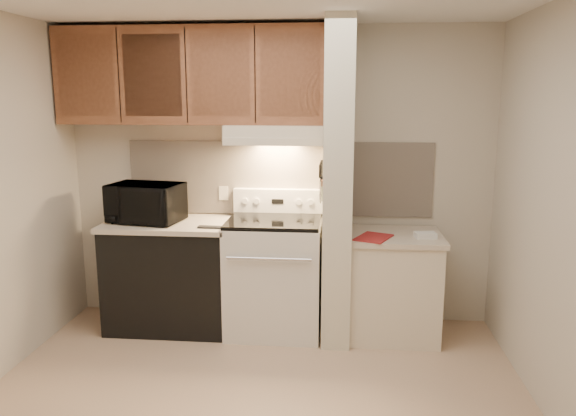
# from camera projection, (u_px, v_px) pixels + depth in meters

# --- Properties ---
(floor) EXTENTS (3.60, 3.60, 0.00)m
(floor) POSITION_uv_depth(u_px,v_px,m) (253.00, 402.00, 3.59)
(floor) COLOR tan
(floor) RESTS_ON ground
(wall_back) EXTENTS (3.60, 2.50, 0.02)m
(wall_back) POSITION_uv_depth(u_px,v_px,m) (279.00, 176.00, 4.81)
(wall_back) COLOR beige
(wall_back) RESTS_ON floor
(wall_right) EXTENTS (0.02, 3.00, 2.50)m
(wall_right) POSITION_uv_depth(u_px,v_px,m) (565.00, 218.00, 3.18)
(wall_right) COLOR beige
(wall_right) RESTS_ON floor
(backsplash) EXTENTS (2.60, 0.02, 0.63)m
(backsplash) POSITION_uv_depth(u_px,v_px,m) (279.00, 178.00, 4.80)
(backsplash) COLOR beige
(backsplash) RESTS_ON wall_back
(range_body) EXTENTS (0.76, 0.65, 0.92)m
(range_body) POSITION_uv_depth(u_px,v_px,m) (275.00, 277.00, 4.63)
(range_body) COLOR silver
(range_body) RESTS_ON floor
(oven_window) EXTENTS (0.50, 0.01, 0.30)m
(oven_window) POSITION_uv_depth(u_px,v_px,m) (270.00, 285.00, 4.31)
(oven_window) COLOR black
(oven_window) RESTS_ON range_body
(oven_handle) EXTENTS (0.65, 0.02, 0.02)m
(oven_handle) POSITION_uv_depth(u_px,v_px,m) (269.00, 259.00, 4.23)
(oven_handle) COLOR silver
(oven_handle) RESTS_ON range_body
(cooktop) EXTENTS (0.74, 0.64, 0.03)m
(cooktop) POSITION_uv_depth(u_px,v_px,m) (274.00, 221.00, 4.54)
(cooktop) COLOR black
(cooktop) RESTS_ON range_body
(range_backguard) EXTENTS (0.76, 0.08, 0.20)m
(range_backguard) POSITION_uv_depth(u_px,v_px,m) (278.00, 201.00, 4.79)
(range_backguard) COLOR silver
(range_backguard) RESTS_ON range_body
(range_display) EXTENTS (0.10, 0.01, 0.04)m
(range_display) POSITION_uv_depth(u_px,v_px,m) (278.00, 201.00, 4.75)
(range_display) COLOR black
(range_display) RESTS_ON range_backguard
(range_knob_left_outer) EXTENTS (0.05, 0.02, 0.05)m
(range_knob_left_outer) POSITION_uv_depth(u_px,v_px,m) (245.00, 201.00, 4.77)
(range_knob_left_outer) COLOR silver
(range_knob_left_outer) RESTS_ON range_backguard
(range_knob_left_inner) EXTENTS (0.05, 0.02, 0.05)m
(range_knob_left_inner) POSITION_uv_depth(u_px,v_px,m) (257.00, 201.00, 4.76)
(range_knob_left_inner) COLOR silver
(range_knob_left_inner) RESTS_ON range_backguard
(range_knob_right_inner) EXTENTS (0.05, 0.02, 0.05)m
(range_knob_right_inner) POSITION_uv_depth(u_px,v_px,m) (299.00, 202.00, 4.73)
(range_knob_right_inner) COLOR silver
(range_knob_right_inner) RESTS_ON range_backguard
(range_knob_right_outer) EXTENTS (0.05, 0.02, 0.05)m
(range_knob_right_outer) POSITION_uv_depth(u_px,v_px,m) (311.00, 202.00, 4.72)
(range_knob_right_outer) COLOR silver
(range_knob_right_outer) RESTS_ON range_backguard
(dishwasher_front) EXTENTS (1.00, 0.63, 0.87)m
(dishwasher_front) POSITION_uv_depth(u_px,v_px,m) (171.00, 276.00, 4.73)
(dishwasher_front) COLOR black
(dishwasher_front) RESTS_ON floor
(left_countertop) EXTENTS (1.04, 0.67, 0.04)m
(left_countertop) POSITION_uv_depth(u_px,v_px,m) (169.00, 224.00, 4.64)
(left_countertop) COLOR beige
(left_countertop) RESTS_ON dishwasher_front
(spoon_rest) EXTENTS (0.20, 0.08, 0.01)m
(spoon_rest) POSITION_uv_depth(u_px,v_px,m) (211.00, 227.00, 4.40)
(spoon_rest) COLOR black
(spoon_rest) RESTS_ON left_countertop
(teal_jar) EXTENTS (0.11, 0.11, 0.11)m
(teal_jar) POSITION_uv_depth(u_px,v_px,m) (149.00, 217.00, 4.54)
(teal_jar) COLOR #2A6254
(teal_jar) RESTS_ON left_countertop
(outlet) EXTENTS (0.08, 0.01, 0.12)m
(outlet) POSITION_uv_depth(u_px,v_px,m) (224.00, 193.00, 4.86)
(outlet) COLOR beige
(outlet) RESTS_ON backsplash
(microwave) EXTENTS (0.62, 0.47, 0.31)m
(microwave) POSITION_uv_depth(u_px,v_px,m) (146.00, 203.00, 4.60)
(microwave) COLOR black
(microwave) RESTS_ON left_countertop
(partition_pillar) EXTENTS (0.22, 0.70, 2.50)m
(partition_pillar) POSITION_uv_depth(u_px,v_px,m) (338.00, 183.00, 4.42)
(partition_pillar) COLOR beige
(partition_pillar) RESTS_ON floor
(pillar_trim) EXTENTS (0.01, 0.70, 0.04)m
(pillar_trim) POSITION_uv_depth(u_px,v_px,m) (324.00, 177.00, 4.42)
(pillar_trim) COLOR brown
(pillar_trim) RESTS_ON partition_pillar
(knife_strip) EXTENTS (0.02, 0.42, 0.04)m
(knife_strip) POSITION_uv_depth(u_px,v_px,m) (323.00, 175.00, 4.37)
(knife_strip) COLOR black
(knife_strip) RESTS_ON partition_pillar
(knife_blade_a) EXTENTS (0.01, 0.03, 0.16)m
(knife_blade_a) POSITION_uv_depth(u_px,v_px,m) (320.00, 192.00, 4.22)
(knife_blade_a) COLOR silver
(knife_blade_a) RESTS_ON knife_strip
(knife_handle_a) EXTENTS (0.02, 0.02, 0.10)m
(knife_handle_a) POSITION_uv_depth(u_px,v_px,m) (320.00, 172.00, 4.21)
(knife_handle_a) COLOR black
(knife_handle_a) RESTS_ON knife_strip
(knife_blade_b) EXTENTS (0.01, 0.04, 0.18)m
(knife_blade_b) POSITION_uv_depth(u_px,v_px,m) (320.00, 191.00, 4.31)
(knife_blade_b) COLOR silver
(knife_blade_b) RESTS_ON knife_strip
(knife_handle_b) EXTENTS (0.02, 0.02, 0.10)m
(knife_handle_b) POSITION_uv_depth(u_px,v_px,m) (321.00, 170.00, 4.28)
(knife_handle_b) COLOR black
(knife_handle_b) RESTS_ON knife_strip
(knife_blade_c) EXTENTS (0.01, 0.04, 0.20)m
(knife_blade_c) POSITION_uv_depth(u_px,v_px,m) (321.00, 191.00, 4.39)
(knife_blade_c) COLOR silver
(knife_blade_c) RESTS_ON knife_strip
(knife_handle_c) EXTENTS (0.02, 0.02, 0.10)m
(knife_handle_c) POSITION_uv_depth(u_px,v_px,m) (321.00, 169.00, 4.37)
(knife_handle_c) COLOR black
(knife_handle_c) RESTS_ON knife_strip
(knife_blade_d) EXTENTS (0.01, 0.04, 0.16)m
(knife_blade_d) POSITION_uv_depth(u_px,v_px,m) (321.00, 186.00, 4.46)
(knife_blade_d) COLOR silver
(knife_blade_d) RESTS_ON knife_strip
(knife_handle_d) EXTENTS (0.02, 0.02, 0.10)m
(knife_handle_d) POSITION_uv_depth(u_px,v_px,m) (321.00, 168.00, 4.43)
(knife_handle_d) COLOR black
(knife_handle_d) RESTS_ON knife_strip
(knife_blade_e) EXTENTS (0.01, 0.04, 0.18)m
(knife_blade_e) POSITION_uv_depth(u_px,v_px,m) (322.00, 186.00, 4.56)
(knife_blade_e) COLOR silver
(knife_blade_e) RESTS_ON knife_strip
(knife_handle_e) EXTENTS (0.02, 0.02, 0.10)m
(knife_handle_e) POSITION_uv_depth(u_px,v_px,m) (322.00, 166.00, 4.53)
(knife_handle_e) COLOR black
(knife_handle_e) RESTS_ON knife_strip
(oven_mitt) EXTENTS (0.03, 0.09, 0.22)m
(oven_mitt) POSITION_uv_depth(u_px,v_px,m) (322.00, 187.00, 4.61)
(oven_mitt) COLOR gray
(oven_mitt) RESTS_ON partition_pillar
(right_cab_base) EXTENTS (0.70, 0.60, 0.81)m
(right_cab_base) POSITION_uv_depth(u_px,v_px,m) (393.00, 287.00, 4.54)
(right_cab_base) COLOR beige
(right_cab_base) RESTS_ON floor
(right_countertop) EXTENTS (0.74, 0.64, 0.04)m
(right_countertop) POSITION_uv_depth(u_px,v_px,m) (395.00, 236.00, 4.46)
(right_countertop) COLOR beige
(right_countertop) RESTS_ON right_cab_base
(red_folder) EXTENTS (0.33, 0.37, 0.01)m
(red_folder) POSITION_uv_depth(u_px,v_px,m) (373.00, 237.00, 4.33)
(red_folder) COLOR maroon
(red_folder) RESTS_ON right_countertop
(white_box) EXTENTS (0.17, 0.13, 0.04)m
(white_box) POSITION_uv_depth(u_px,v_px,m) (425.00, 235.00, 4.33)
(white_box) COLOR white
(white_box) RESTS_ON right_countertop
(range_hood) EXTENTS (0.78, 0.44, 0.15)m
(range_hood) POSITION_uv_depth(u_px,v_px,m) (276.00, 134.00, 4.52)
(range_hood) COLOR beige
(range_hood) RESTS_ON upper_cabinets
(hood_lip) EXTENTS (0.78, 0.04, 0.06)m
(hood_lip) POSITION_uv_depth(u_px,v_px,m) (273.00, 142.00, 4.33)
(hood_lip) COLOR beige
(hood_lip) RESTS_ON range_hood
(upper_cabinets) EXTENTS (2.18, 0.33, 0.77)m
(upper_cabinets) POSITION_uv_depth(u_px,v_px,m) (192.00, 76.00, 4.54)
(upper_cabinets) COLOR brown
(upper_cabinets) RESTS_ON wall_back
(cab_door_a) EXTENTS (0.46, 0.01, 0.63)m
(cab_door_a) POSITION_uv_depth(u_px,v_px,m) (86.00, 76.00, 4.46)
(cab_door_a) COLOR brown
(cab_door_a) RESTS_ON upper_cabinets
(cab_gap_a) EXTENTS (0.01, 0.01, 0.73)m
(cab_gap_a) POSITION_uv_depth(u_px,v_px,m) (119.00, 76.00, 4.43)
(cab_gap_a) COLOR black
(cab_gap_a) RESTS_ON upper_cabinets
(cab_door_b) EXTENTS (0.46, 0.01, 0.63)m
(cab_door_b) POSITION_uv_depth(u_px,v_px,m) (152.00, 76.00, 4.41)
(cab_door_b) COLOR brown
(cab_door_b) RESTS_ON upper_cabinets
(cab_gap_b) EXTENTS (0.01, 0.01, 0.73)m
(cab_gap_b) POSITION_uv_depth(u_px,v_px,m) (186.00, 75.00, 4.38)
(cab_gap_b) COLOR black
(cab_gap_b) RESTS_ON upper_cabinets
(cab_door_c) EXTENTS (0.46, 0.01, 0.63)m
(cab_door_c) POSITION_uv_depth(u_px,v_px,m) (220.00, 75.00, 4.36)
(cab_door_c) COLOR brown
(cab_door_c) RESTS_ON upper_cabinets
(cab_gap_c) EXTENTS (0.01, 0.01, 0.73)m
(cab_gap_c) POSITION_uv_depth(u_px,v_px,m) (255.00, 75.00, 4.33)
(cab_gap_c) COLOR black
(cab_gap_c) RESTS_ON upper_cabinets
(cab_door_d) EXTENTS (0.46, 0.01, 0.63)m
(cab_door_d) POSITION_uv_depth(u_px,v_px,m) (290.00, 75.00, 4.31)
(cab_door_d) COLOR brown
(cab_door_d) RESTS_ON upper_cabinets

